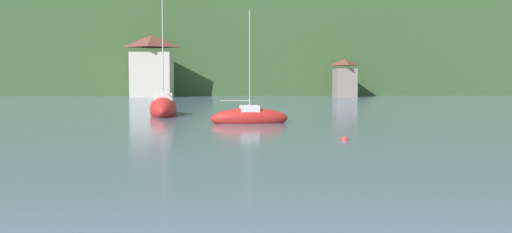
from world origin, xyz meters
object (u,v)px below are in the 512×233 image
at_px(sailboat_far_6, 250,118).
at_px(sailboat_far_8, 163,108).
at_px(mooring_buoy_near, 345,140).
at_px(shore_building_west, 152,67).
at_px(shore_building_westcentral, 345,78).

height_order(sailboat_far_6, sailboat_far_8, sailboat_far_8).
height_order(sailboat_far_6, mooring_buoy_near, sailboat_far_6).
xyz_separation_m(shore_building_west, sailboat_far_6, (15.15, -52.78, -4.37)).
distance_m(sailboat_far_6, mooring_buoy_near, 12.25).
xyz_separation_m(shore_building_westcentral, sailboat_far_8, (-22.65, -43.94, -2.39)).
relative_size(sailboat_far_8, mooring_buoy_near, 30.81).
bearing_deg(sailboat_far_6, shore_building_westcentral, 65.51).
bearing_deg(mooring_buoy_near, shore_building_west, 107.32).
bearing_deg(sailboat_far_6, sailboat_far_8, 121.78).
relative_size(shore_building_west, mooring_buoy_near, 25.89).
xyz_separation_m(sailboat_far_6, mooring_buoy_near, (4.82, -11.26, -0.37)).
distance_m(shore_building_west, sailboat_far_8, 45.02).
bearing_deg(shore_building_westcentral, mooring_buoy_near, -99.42).
xyz_separation_m(shore_building_west, sailboat_far_8, (7.91, -44.13, -4.19)).
bearing_deg(shore_building_west, sailboat_far_8, -79.84).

